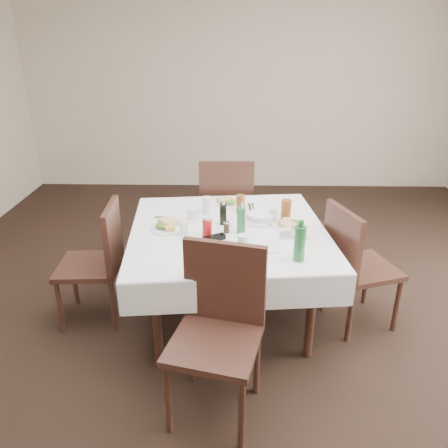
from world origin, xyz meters
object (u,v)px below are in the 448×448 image
(coffee_mug, at_px, (193,215))
(green_bottle, at_px, (300,243))
(chair_north, at_px, (226,204))
(bread_basket, at_px, (261,218))
(chair_south, at_px, (219,320))
(water_n, at_px, (207,206))
(water_s, at_px, (243,244))
(dining_table, at_px, (229,238))
(water_e, at_px, (273,216))
(chair_east, at_px, (353,260))
(chair_west, at_px, (100,256))
(water_w, at_px, (184,229))
(ketchup_bottle, at_px, (207,227))
(oil_cruet_green, at_px, (241,219))
(oil_cruet_dark, at_px, (223,213))

(coffee_mug, height_order, green_bottle, green_bottle)
(chair_north, height_order, coffee_mug, chair_north)
(bread_basket, bearing_deg, chair_south, -105.91)
(water_n, distance_m, water_s, 0.73)
(water_s, height_order, green_bottle, green_bottle)
(chair_south, bearing_deg, dining_table, 87.20)
(water_s, distance_m, water_e, 0.56)
(water_e, bearing_deg, bread_basket, 173.24)
(chair_east, bearing_deg, chair_west, 178.86)
(chair_north, height_order, chair_east, chair_north)
(dining_table, xyz_separation_m, chair_south, (-0.04, -0.87, -0.10))
(chair_north, bearing_deg, bread_basket, -71.54)
(water_w, xyz_separation_m, ketchup_bottle, (0.16, 0.01, 0.01))
(chair_west, distance_m, bread_basket, 1.24)
(oil_cruet_green, relative_size, green_bottle, 0.90)
(ketchup_bottle, xyz_separation_m, coffee_mug, (-0.12, 0.28, -0.02))
(dining_table, height_order, chair_south, chair_south)
(dining_table, xyz_separation_m, water_w, (-0.31, -0.13, 0.13))
(water_w, height_order, bread_basket, water_w)
(water_n, relative_size, water_s, 1.05)
(chair_west, height_order, water_n, chair_west)
(coffee_mug, relative_size, green_bottle, 0.51)
(bread_basket, xyz_separation_m, oil_cruet_green, (-0.15, -0.19, 0.07))
(chair_east, distance_m, oil_cruet_green, 0.89)
(oil_cruet_dark, bearing_deg, ketchup_bottle, -117.16)
(chair_west, distance_m, oil_cruet_dark, 0.98)
(water_w, bearing_deg, chair_south, -69.97)
(dining_table, distance_m, water_s, 0.42)
(water_n, xyz_separation_m, coffee_mug, (-0.10, -0.13, -0.03))
(chair_west, bearing_deg, dining_table, 2.05)
(chair_east, distance_m, green_bottle, 0.70)
(water_n, height_order, coffee_mug, water_n)
(dining_table, relative_size, green_bottle, 5.72)
(water_w, bearing_deg, coffee_mug, 82.56)
(chair_north, bearing_deg, green_bottle, -71.28)
(dining_table, bearing_deg, water_s, -76.05)
(dining_table, bearing_deg, coffee_mug, 150.04)
(water_e, xyz_separation_m, coffee_mug, (-0.61, 0.04, -0.02))
(chair_south, height_order, chair_west, chair_south)
(dining_table, bearing_deg, oil_cruet_dark, 114.67)
(oil_cruet_green, xyz_separation_m, green_bottle, (0.36, -0.41, 0.02))
(water_e, relative_size, bread_basket, 0.55)
(oil_cruet_dark, bearing_deg, water_n, 123.42)
(oil_cruet_green, bearing_deg, chair_east, -1.00)
(water_n, bearing_deg, bread_basket, -20.81)
(ketchup_bottle, bearing_deg, bread_basket, 32.51)
(chair_west, xyz_separation_m, bread_basket, (1.21, 0.16, 0.25))
(water_n, xyz_separation_m, oil_cruet_green, (0.26, -0.34, 0.03))
(chair_south, distance_m, green_bottle, 0.70)
(oil_cruet_green, bearing_deg, chair_north, 96.80)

